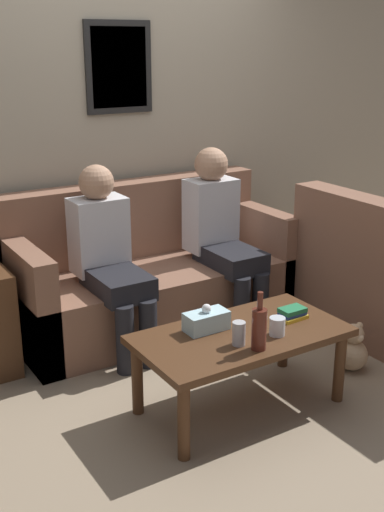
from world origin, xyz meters
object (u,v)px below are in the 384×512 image
object	(u,v)px
drinking_glass	(277,326)
couch_main	(150,277)
coffee_table	(241,343)
wine_bottle	(259,328)
person_right	(221,230)
teddy_bear	(352,350)
person_left	(108,254)

from	to	relation	value
drinking_glass	couch_main	bearing A→B (deg)	90.31
coffee_table	wine_bottle	size ratio (longest dim) A/B	3.69
person_right	teddy_bear	bearing A→B (deg)	-77.61
coffee_table	wine_bottle	bearing A→B (deg)	-101.74
teddy_bear	drinking_glass	bearing A→B (deg)	-171.45
person_left	person_right	xyz separation A→B (m)	(0.85, 0.02, 0.02)
person_right	teddy_bear	world-z (taller)	person_right
drinking_glass	person_right	size ratio (longest dim) A/B	0.08
couch_main	person_right	size ratio (longest dim) A/B	1.60
person_left	teddy_bear	distance (m)	1.58
wine_bottle	couch_main	bearing A→B (deg)	83.22
coffee_table	drinking_glass	bearing A→B (deg)	-42.01
couch_main	coffee_table	world-z (taller)	couch_main
couch_main	person_left	bearing A→B (deg)	-152.13
couch_main	drinking_glass	xyz separation A→B (m)	(0.01, -1.35, 0.15)
wine_bottle	drinking_glass	distance (m)	0.20
wine_bottle	person_right	world-z (taller)	person_right
wine_bottle	drinking_glass	bearing A→B (deg)	23.25
couch_main	wine_bottle	xyz separation A→B (m)	(-0.17, -1.43, 0.22)
wine_bottle	person_right	xyz separation A→B (m)	(0.62, 1.23, 0.10)
couch_main	coffee_table	size ratio (longest dim) A/B	1.73
coffee_table	drinking_glass	world-z (taller)	drinking_glass
drinking_glass	person_left	world-z (taller)	person_left
coffee_table	person_left	world-z (taller)	person_left
person_right	drinking_glass	bearing A→B (deg)	-110.92
drinking_glass	teddy_bear	world-z (taller)	drinking_glass
coffee_table	drinking_glass	size ratio (longest dim) A/B	11.55
coffee_table	teddy_bear	xyz separation A→B (m)	(0.81, -0.02, -0.25)
person_left	person_right	distance (m)	0.85
couch_main	drinking_glass	distance (m)	1.36
couch_main	person_left	xyz separation A→B (m)	(-0.40, -0.21, 0.30)
person_right	couch_main	bearing A→B (deg)	156.71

